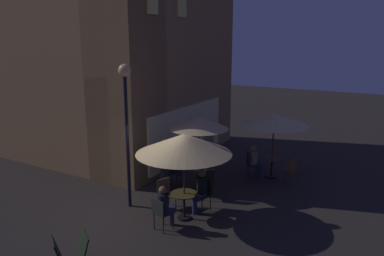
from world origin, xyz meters
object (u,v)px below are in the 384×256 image
at_px(cafe_table_2, 272,163).
at_px(cafe_chair_1, 166,191).
at_px(cafe_table_0, 184,200).
at_px(patron_standing_4, 165,165).
at_px(cafe_chair_4, 176,170).
at_px(patron_standing_3, 209,147).
at_px(patio_umbrella_2, 274,120).
at_px(street_lamp_near_corner, 126,106).
at_px(cafe_chair_3, 207,181).
at_px(patron_seated_0, 201,188).
at_px(cafe_table_1, 199,174).
at_px(cafe_chair_6, 291,168).
at_px(cafe_chair_5, 251,162).
at_px(patron_seated_1, 165,204).
at_px(patron_seated_2, 255,159).
at_px(patio_umbrella_0, 184,144).
at_px(patio_umbrella_1, 199,123).
at_px(cafe_chair_2, 161,211).
at_px(cafe_chair_0, 204,191).

relative_size(cafe_table_2, cafe_chair_1, 0.83).
xyz_separation_m(cafe_table_0, patron_standing_4, (1.37, 1.56, 0.33)).
xyz_separation_m(cafe_table_2, cafe_chair_4, (-2.31, 2.59, 0.00)).
bearing_deg(patron_standing_4, patron_standing_3, 112.58).
bearing_deg(patio_umbrella_2, street_lamp_near_corner, 147.19).
relative_size(street_lamp_near_corner, cafe_chair_3, 4.29).
bearing_deg(patron_seated_0, cafe_chair_3, -148.58).
bearing_deg(cafe_table_0, cafe_chair_4, 37.56).
xyz_separation_m(cafe_table_1, cafe_chair_6, (1.95, -2.50, 0.06)).
height_order(cafe_chair_5, patron_seated_1, patron_seated_1).
bearing_deg(cafe_chair_1, patron_seated_0, 37.95).
relative_size(cafe_table_2, patron_seated_2, 0.60).
relative_size(cafe_table_1, patron_seated_1, 0.64).
relative_size(cafe_chair_4, patron_seated_0, 0.69).
bearing_deg(patio_umbrella_0, cafe_table_0, 0.00).
bearing_deg(cafe_chair_1, patio_umbrella_2, 85.85).
relative_size(cafe_chair_3, cafe_chair_6, 1.02).
xyz_separation_m(street_lamp_near_corner, cafe_chair_1, (0.44, -0.99, -2.52)).
bearing_deg(cafe_chair_3, patio_umbrella_1, -0.00).
relative_size(patio_umbrella_1, cafe_chair_2, 2.81).
bearing_deg(cafe_chair_2, patron_standing_3, 24.62).
distance_m(street_lamp_near_corner, cafe_table_2, 5.86).
distance_m(cafe_chair_3, patron_standing_4, 1.52).
bearing_deg(cafe_chair_6, cafe_chair_2, 89.94).
relative_size(patio_umbrella_1, cafe_chair_5, 2.52).
bearing_deg(cafe_chair_2, patron_standing_4, 43.30).
bearing_deg(patron_standing_3, patron_standing_4, -144.14).
bearing_deg(patron_seated_2, cafe_chair_1, -144.79).
xyz_separation_m(cafe_table_0, cafe_table_2, (4.33, -1.04, -0.03)).
bearing_deg(cafe_table_1, cafe_chair_6, -52.09).
relative_size(cafe_chair_1, cafe_chair_4, 1.02).
xyz_separation_m(cafe_table_0, cafe_chair_6, (4.02, -1.81, 0.02)).
relative_size(cafe_table_2, cafe_chair_3, 0.75).
bearing_deg(patio_umbrella_1, cafe_table_1, -7.13).
bearing_deg(street_lamp_near_corner, patron_seated_1, -109.59).
bearing_deg(cafe_chair_3, patron_seated_1, 130.38).
xyz_separation_m(cafe_chair_5, patron_seated_2, (0.08, -0.12, 0.10)).
distance_m(cafe_chair_1, cafe_chair_5, 3.78).
bearing_deg(cafe_chair_1, cafe_chair_0, 44.36).
distance_m(cafe_chair_2, patron_seated_1, 0.21).
xyz_separation_m(patio_umbrella_1, cafe_chair_1, (-1.75, 0.14, -1.72)).
bearing_deg(cafe_table_1, patron_seated_2, -32.71).
bearing_deg(patio_umbrella_2, cafe_chair_0, 166.89).
xyz_separation_m(cafe_table_1, patron_seated_1, (-2.79, -0.55, 0.17)).
relative_size(patron_seated_1, patron_standing_3, 0.66).
distance_m(patio_umbrella_2, cafe_chair_1, 4.70).
bearing_deg(patron_seated_0, cafe_chair_6, 169.94).
distance_m(cafe_table_1, cafe_chair_2, 2.98).
height_order(cafe_chair_0, patron_seated_1, patron_seated_1).
distance_m(cafe_chair_0, cafe_chair_5, 3.12).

